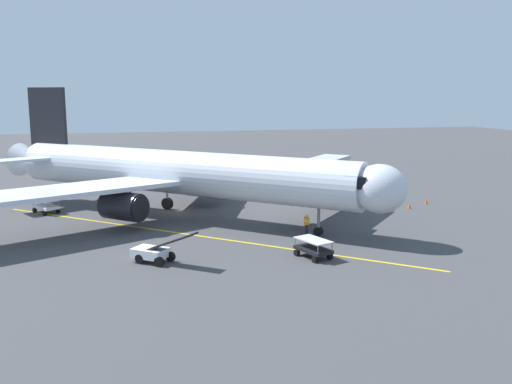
# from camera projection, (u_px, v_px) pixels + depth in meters

# --- Properties ---
(ground_plane) EXTENTS (220.00, 220.00, 0.00)m
(ground_plane) POSITION_uv_depth(u_px,v_px,m) (175.00, 213.00, 51.42)
(ground_plane) COLOR #424244
(apron_lead_in_line) EXTENTS (29.69, 27.16, 0.01)m
(apron_lead_in_line) POSITION_uv_depth(u_px,v_px,m) (185.00, 234.00, 43.63)
(apron_lead_in_line) COLOR yellow
(apron_lead_in_line) RESTS_ON ground
(airplane) EXTENTS (33.44, 32.66, 11.50)m
(airplane) POSITION_uv_depth(u_px,v_px,m) (173.00, 173.00, 48.77)
(airplane) COLOR silver
(airplane) RESTS_ON ground
(jet_bridge) EXTENTS (9.20, 9.76, 5.40)m
(jet_bridge) POSITION_uv_depth(u_px,v_px,m) (315.00, 177.00, 48.25)
(jet_bridge) COLOR #B7B7BC
(jet_bridge) RESTS_ON ground
(ground_crew_marshaller) EXTENTS (0.47, 0.42, 1.71)m
(ground_crew_marshaller) POSITION_uv_depth(u_px,v_px,m) (306.00, 225.00, 42.97)
(ground_crew_marshaller) COLOR #23232D
(ground_crew_marshaller) RESTS_ON ground
(baggage_cart_portside) EXTENTS (2.60, 2.94, 1.27)m
(baggage_cart_portside) POSITION_uv_depth(u_px,v_px,m) (46.00, 206.00, 51.21)
(baggage_cart_portside) COLOR white
(baggage_cart_portside) RESTS_ON ground
(belt_loader_starboard_side) EXTENTS (4.28, 3.85, 2.32)m
(belt_loader_starboard_side) POSITION_uv_depth(u_px,v_px,m) (154.00, 252.00, 36.22)
(belt_loader_starboard_side) COLOR white
(belt_loader_starboard_side) RESTS_ON ground
(baggage_cart_rear_apron) EXTENTS (2.25, 2.92, 1.27)m
(baggage_cart_rear_apron) POSITION_uv_depth(u_px,v_px,m) (313.00, 248.00, 37.28)
(baggage_cart_rear_apron) COLOR black
(baggage_cart_rear_apron) RESTS_ON ground
(safety_cone_nose_left) EXTENTS (0.32, 0.32, 0.55)m
(safety_cone_nose_left) POSITION_uv_depth(u_px,v_px,m) (426.00, 201.00, 55.53)
(safety_cone_nose_left) COLOR #F2590F
(safety_cone_nose_left) RESTS_ON ground
(safety_cone_nose_right) EXTENTS (0.32, 0.32, 0.55)m
(safety_cone_nose_right) POSITION_uv_depth(u_px,v_px,m) (352.00, 209.00, 51.67)
(safety_cone_nose_right) COLOR #F2590F
(safety_cone_nose_right) RESTS_ON ground
(safety_cone_wing_port) EXTENTS (0.32, 0.32, 0.55)m
(safety_cone_wing_port) POSITION_uv_depth(u_px,v_px,m) (409.00, 206.00, 53.24)
(safety_cone_wing_port) COLOR #F2590F
(safety_cone_wing_port) RESTS_ON ground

